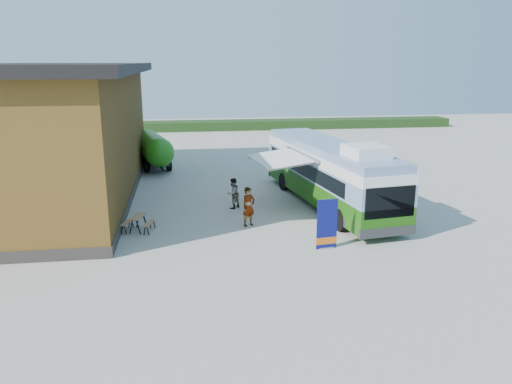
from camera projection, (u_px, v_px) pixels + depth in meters
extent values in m
plane|color=#BCB7AD|center=(272.00, 250.00, 20.80)|extent=(100.00, 100.00, 0.00)
cube|color=brown|center=(58.00, 137.00, 28.02)|extent=(8.00, 20.00, 7.00)
cube|color=black|center=(51.00, 68.00, 27.06)|extent=(9.60, 21.20, 0.50)
cube|color=#332D28|center=(63.00, 193.00, 28.84)|extent=(8.10, 20.10, 0.50)
cube|color=#264419|center=(282.00, 124.00, 58.16)|extent=(40.00, 3.00, 1.00)
cube|color=#2B6E12|center=(327.00, 188.00, 27.13)|extent=(4.37, 12.94, 1.16)
cube|color=#738EB4|center=(328.00, 169.00, 26.86)|extent=(4.37, 12.94, 0.95)
cube|color=black|center=(302.00, 168.00, 27.00)|extent=(1.49, 10.49, 0.74)
cube|color=black|center=(346.00, 165.00, 27.70)|extent=(1.49, 10.49, 0.74)
cube|color=white|center=(329.00, 156.00, 26.68)|extent=(4.37, 12.94, 0.48)
cube|color=#738EB4|center=(329.00, 147.00, 26.56)|extent=(4.18, 12.71, 0.42)
cube|color=white|center=(366.00, 151.00, 22.71)|extent=(1.94, 2.12, 0.53)
cube|color=black|center=(390.00, 202.00, 21.03)|extent=(2.37, 0.39, 1.38)
cube|color=#2D2D2D|center=(387.00, 232.00, 21.41)|extent=(2.70, 0.57, 0.42)
cube|color=#2D2D2D|center=(288.00, 172.00, 33.06)|extent=(2.70, 0.57, 0.42)
cylinder|color=black|center=(341.00, 220.00, 22.98)|extent=(0.46, 1.09, 1.06)
cylinder|color=black|center=(387.00, 216.00, 23.63)|extent=(0.46, 1.09, 1.06)
cylinder|color=black|center=(284.00, 181.00, 30.35)|extent=(0.46, 1.09, 1.06)
cylinder|color=black|center=(320.00, 179.00, 31.00)|extent=(0.46, 1.09, 1.06)
cube|color=white|center=(279.00, 156.00, 26.06)|extent=(3.02, 4.30, 0.31)
cube|color=#A5A8AD|center=(302.00, 151.00, 26.35)|extent=(0.74, 4.28, 0.15)
cylinder|color=#A5A8AD|center=(291.00, 164.00, 24.50)|extent=(2.57, 0.41, 0.32)
cylinder|color=#A5A8AD|center=(270.00, 152.00, 27.66)|extent=(2.57, 0.41, 0.32)
cube|color=navy|center=(327.00, 224.00, 20.67)|extent=(0.91, 0.15, 2.14)
cube|color=orange|center=(326.00, 241.00, 20.85)|extent=(0.93, 0.16, 0.30)
cube|color=#A5A8AD|center=(326.00, 248.00, 20.93)|extent=(0.66, 0.27, 0.06)
cylinder|color=#A5A8AD|center=(327.00, 224.00, 20.69)|extent=(0.03, 0.03, 2.14)
cube|color=tan|center=(138.00, 216.00, 22.88)|extent=(0.74, 1.22, 0.04)
cube|color=tan|center=(127.00, 222.00, 23.00)|extent=(0.51, 1.17, 0.03)
cube|color=tan|center=(149.00, 223.00, 22.90)|extent=(0.51, 1.17, 0.03)
cube|color=black|center=(131.00, 227.00, 22.53)|extent=(0.06, 0.06, 0.70)
cube|color=black|center=(138.00, 227.00, 22.49)|extent=(0.06, 0.06, 0.70)
cube|color=black|center=(138.00, 221.00, 23.44)|extent=(0.06, 0.06, 0.70)
cube|color=black|center=(145.00, 221.00, 23.41)|extent=(0.06, 0.06, 0.70)
imported|color=#999999|center=(249.00, 207.00, 23.60)|extent=(0.82, 0.73, 1.89)
imported|color=#999999|center=(233.00, 193.00, 26.47)|extent=(1.01, 1.00, 1.64)
cylinder|color=#278117|center=(153.00, 148.00, 36.28)|extent=(3.05, 4.88, 2.04)
sphere|color=#278117|center=(159.00, 153.00, 34.25)|extent=(2.04, 2.04, 2.04)
sphere|color=#278117|center=(148.00, 143.00, 38.31)|extent=(2.04, 2.04, 2.04)
cube|color=black|center=(154.00, 160.00, 36.51)|extent=(2.44, 4.94, 0.23)
cube|color=black|center=(162.00, 168.00, 33.89)|extent=(0.45, 1.35, 0.11)
cylinder|color=black|center=(146.00, 166.00, 35.05)|extent=(0.49, 0.95, 0.91)
cylinder|color=black|center=(169.00, 165.00, 35.62)|extent=(0.49, 0.95, 0.91)
cylinder|color=black|center=(140.00, 160.00, 37.49)|extent=(0.49, 0.95, 0.91)
cylinder|color=black|center=(161.00, 158.00, 38.06)|extent=(0.49, 0.95, 0.91)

